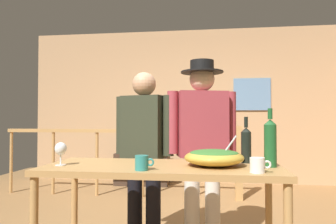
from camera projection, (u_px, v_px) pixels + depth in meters
back_wall at (192, 106)px, 5.60m from camera, size 5.81×0.10×2.69m
framed_picture at (252, 94)px, 5.40m from camera, size 0.62×0.03×0.55m
stair_railing at (155, 151)px, 4.44m from camera, size 3.45×0.10×1.01m
tv_console at (142, 169)px, 5.33m from camera, size 0.90×0.40×0.53m
flat_screen_tv at (142, 139)px, 5.31m from camera, size 0.52×0.12×0.40m
serving_table at (162, 177)px, 2.10m from camera, size 1.56×0.66×0.79m
salad_bowl at (214, 157)px, 2.06m from camera, size 0.39×0.39×0.20m
wine_glass at (61, 150)px, 2.09m from camera, size 0.08×0.08×0.15m
wine_bottle_dark at (246, 144)px, 2.21m from camera, size 0.07×0.07×0.32m
wine_bottle_green at (270, 142)px, 2.02m from camera, size 0.08×0.08×0.38m
mug_teal at (142, 163)px, 1.88m from camera, size 0.12×0.08×0.09m
mug_white at (258, 165)px, 1.79m from camera, size 0.12×0.08×0.09m
person_standing_left at (144, 144)px, 2.75m from camera, size 0.54×0.31×1.51m
person_standing_right at (202, 137)px, 2.69m from camera, size 0.58×0.37×1.60m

